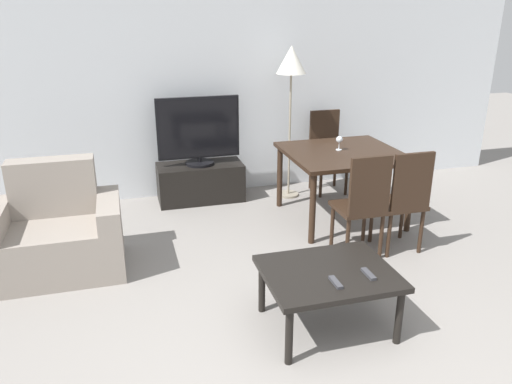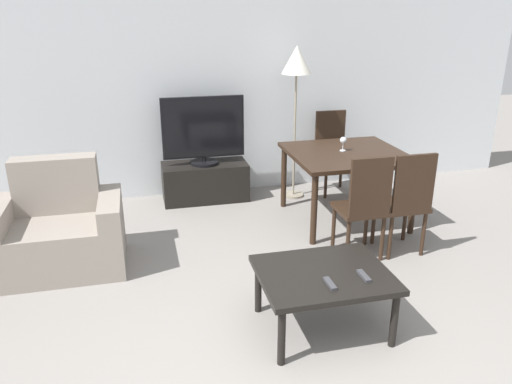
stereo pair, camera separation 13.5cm
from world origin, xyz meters
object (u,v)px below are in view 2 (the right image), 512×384
at_px(tv_stand, 205,182).
at_px(remote_secondary, 364,276).
at_px(dining_table, 346,160).
at_px(armchair, 59,232).
at_px(remote_primary, 330,284).
at_px(coffee_table, 324,278).
at_px(dining_chair_near, 364,203).
at_px(tv, 203,131).
at_px(dining_chair_far, 332,148).
at_px(floor_lamp, 297,68).
at_px(dining_chair_near_right, 406,199).
at_px(wine_glass_left, 343,141).

xyz_separation_m(tv_stand, remote_secondary, (0.66, -2.79, 0.23)).
bearing_deg(dining_table, armchair, -171.95).
xyz_separation_m(tv_stand, remote_primary, (0.40, -2.83, 0.23)).
bearing_deg(coffee_table, dining_chair_near, 51.68).
distance_m(tv, dining_chair_far, 1.56).
distance_m(tv, floor_lamp, 1.24).
xyz_separation_m(armchair, tv_stand, (1.43, 1.30, -0.10)).
distance_m(tv_stand, dining_chair_near_right, 2.36).
xyz_separation_m(tv, wine_glass_left, (1.30, -0.86, 0.02)).
height_order(tv, remote_secondary, tv).
relative_size(armchair, dining_chair_near, 1.10).
bearing_deg(remote_secondary, dining_chair_far, 72.32).
bearing_deg(floor_lamp, wine_glass_left, -68.97).
xyz_separation_m(dining_chair_near_right, floor_lamp, (-0.50, 1.64, 0.96)).
distance_m(dining_chair_near_right, remote_secondary, 1.34).
distance_m(tv, dining_table, 1.62).
relative_size(dining_chair_near_right, floor_lamp, 0.56).
height_order(tv_stand, wine_glass_left, wine_glass_left).
xyz_separation_m(dining_table, floor_lamp, (-0.30, 0.78, 0.84)).
height_order(tv_stand, dining_table, dining_table).
distance_m(armchair, remote_secondary, 2.57).
bearing_deg(wine_glass_left, remote_secondary, -108.56).
bearing_deg(wine_glass_left, dining_table, -65.62).
xyz_separation_m(dining_chair_near_right, remote_primary, (-1.13, -1.06, -0.08)).
height_order(remote_primary, remote_secondary, same).
bearing_deg(dining_table, floor_lamp, 111.26).
bearing_deg(dining_chair_near_right, dining_table, 103.08).
xyz_separation_m(dining_chair_far, dining_chair_near_right, (0.00, -1.72, 0.00)).
distance_m(armchair, dining_chair_near_right, 3.00).
bearing_deg(dining_chair_far, wine_glass_left, -105.52).
xyz_separation_m(dining_table, remote_secondary, (-0.67, -1.88, -0.20)).
xyz_separation_m(coffee_table, wine_glass_left, (0.88, 1.80, 0.44)).
bearing_deg(armchair, coffee_table, -36.21).
height_order(tv, dining_chair_near_right, tv).
xyz_separation_m(armchair, coffee_table, (1.86, -1.36, 0.07)).
bearing_deg(dining_chair_far, armchair, -157.08).
height_order(dining_chair_near_right, wine_glass_left, dining_chair_near_right).
bearing_deg(remote_primary, dining_chair_near_right, 43.19).
bearing_deg(tv_stand, wine_glass_left, -33.37).
bearing_deg(dining_chair_near, dining_chair_far, 76.92).
relative_size(dining_table, wine_glass_left, 7.83).
xyz_separation_m(dining_chair_near, wine_glass_left, (0.18, 0.91, 0.31)).
relative_size(tv, coffee_table, 1.05).
height_order(dining_table, dining_chair_near, dining_chair_near).
relative_size(tv, dining_chair_near_right, 0.95).
xyz_separation_m(coffee_table, floor_lamp, (0.60, 2.53, 1.10)).
bearing_deg(remote_secondary, tv_stand, 103.21).
bearing_deg(tv, dining_chair_near, -57.49).
relative_size(dining_chair_far, remote_primary, 6.41).
bearing_deg(floor_lamp, dining_table, -68.74).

